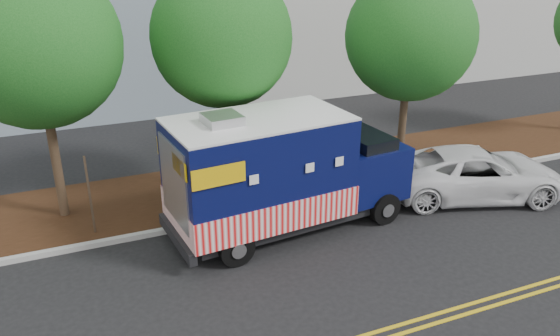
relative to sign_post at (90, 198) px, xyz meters
name	(u,v)px	position (x,y,z in m)	size (l,w,h in m)	color
ground	(289,234)	(4.97, -1.93, -1.20)	(120.00, 120.00, 0.00)	black
curb	(270,211)	(4.97, -0.53, -1.12)	(120.00, 0.18, 0.15)	#9E9E99
mulch_strip	(247,184)	(4.97, 1.57, -1.12)	(120.00, 4.00, 0.15)	black
centerline_near	(373,333)	(4.97, -6.38, -1.19)	(120.00, 0.10, 0.01)	gold
tree_a	(36,45)	(-0.72, 1.44, 3.87)	(4.42, 4.42, 7.29)	#38281C
tree_b	(222,37)	(4.23, 1.32, 3.76)	(4.12, 4.12, 7.03)	#38281C
tree_c	(410,36)	(10.41, 0.82, 3.49)	(4.23, 4.23, 6.81)	#38281C
sign_post	(90,198)	(0.00, 0.00, 0.00)	(0.06, 0.06, 2.40)	#473828
food_truck	(279,176)	(4.86, -1.49, 0.43)	(7.05, 3.20, 3.60)	black
white_car	(476,173)	(11.42, -1.87, -0.42)	(2.58, 5.59, 1.55)	silver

